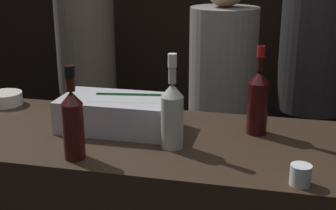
# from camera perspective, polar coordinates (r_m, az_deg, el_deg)

# --- Properties ---
(ice_bin_with_bottles) EXTENTS (0.44, 0.24, 0.13)m
(ice_bin_with_bottles) POSITION_cam_1_polar(r_m,az_deg,el_deg) (1.86, -6.22, -0.82)
(ice_bin_with_bottles) COLOR #B7BABF
(ice_bin_with_bottles) RESTS_ON bar_counter
(bowl_white) EXTENTS (0.16, 0.16, 0.06)m
(bowl_white) POSITION_cam_1_polar(r_m,az_deg,el_deg) (2.29, -19.27, 0.79)
(bowl_white) COLOR silver
(bowl_white) RESTS_ON bar_counter
(candle_votive) EXTENTS (0.07, 0.07, 0.06)m
(candle_votive) POSITION_cam_1_polar(r_m,az_deg,el_deg) (1.48, 15.86, -8.19)
(candle_votive) COLOR silver
(candle_votive) RESTS_ON bar_counter
(red_wine_bottle_black_foil) EXTENTS (0.07, 0.07, 0.32)m
(red_wine_bottle_black_foil) POSITION_cam_1_polar(r_m,az_deg,el_deg) (1.59, -11.52, -1.94)
(red_wine_bottle_black_foil) COLOR #380F0F
(red_wine_bottle_black_foil) RESTS_ON bar_counter
(red_wine_bottle_tall) EXTENTS (0.08, 0.08, 0.34)m
(red_wine_bottle_tall) POSITION_cam_1_polar(r_m,az_deg,el_deg) (1.82, 10.91, 0.61)
(red_wine_bottle_tall) COLOR black
(red_wine_bottle_tall) RESTS_ON bar_counter
(white_wine_bottle) EXTENTS (0.08, 0.08, 0.34)m
(white_wine_bottle) POSITION_cam_1_polar(r_m,az_deg,el_deg) (1.65, 0.51, -0.90)
(white_wine_bottle) COLOR #B2B7AD
(white_wine_bottle) RESTS_ON bar_counter
(person_in_hoodie) EXTENTS (0.37, 0.37, 1.70)m
(person_in_hoodie) POSITION_cam_1_polar(r_m,az_deg,el_deg) (3.10, -9.82, 3.96)
(person_in_hoodie) COLOR black
(person_in_hoodie) RESTS_ON ground_plane
(person_blond_tee) EXTENTS (0.36, 0.36, 1.63)m
(person_blond_tee) POSITION_cam_1_polar(r_m,az_deg,el_deg) (2.54, 6.54, 0.16)
(person_blond_tee) COLOR black
(person_blond_tee) RESTS_ON ground_plane
(person_grey_polo) EXTENTS (0.42, 0.42, 1.76)m
(person_grey_polo) POSITION_cam_1_polar(r_m,az_deg,el_deg) (2.86, 17.30, 2.79)
(person_grey_polo) COLOR black
(person_grey_polo) RESTS_ON ground_plane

